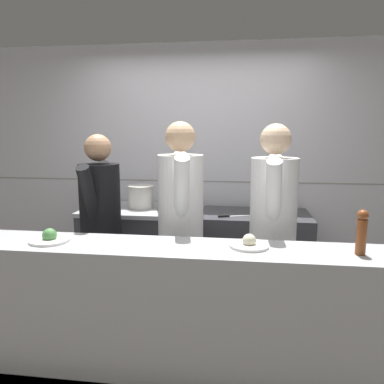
{
  "coord_description": "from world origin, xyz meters",
  "views": [
    {
      "loc": [
        0.43,
        -2.51,
        1.69
      ],
      "look_at": [
        -0.01,
        0.76,
        1.15
      ],
      "focal_mm": 35.0,
      "sensor_mm": 36.0,
      "label": 1
    }
  ],
  "objects": [
    {
      "name": "plated_dish_main",
      "position": [
        -0.84,
        -0.23,
        0.98
      ],
      "size": [
        0.27,
        0.27,
        0.09
      ],
      "color": "white",
      "rests_on": "pass_counter"
    },
    {
      "name": "pass_counter",
      "position": [
        -0.03,
        -0.22,
        0.47
      ],
      "size": [
        3.09,
        0.45,
        0.96
      ],
      "color": "#B7BABF",
      "rests_on": "ground_plane"
    },
    {
      "name": "ground_plane",
      "position": [
        0.0,
        0.0,
        0.0
      ],
      "size": [
        14.0,
        14.0,
        0.0
      ],
      "primitive_type": "plane",
      "color": "#4C4742"
    },
    {
      "name": "wall_back_tiled",
      "position": [
        0.0,
        1.53,
        1.3
      ],
      "size": [
        8.0,
        0.06,
        2.6
      ],
      "color": "silver",
      "rests_on": "ground_plane"
    },
    {
      "name": "chefs_knife",
      "position": [
        0.36,
        0.97,
        0.89
      ],
      "size": [
        0.35,
        0.16,
        0.02
      ],
      "color": "#B7BABF",
      "rests_on": "prep_counter"
    },
    {
      "name": "chef_line",
      "position": [
        0.68,
        0.35,
        0.97
      ],
      "size": [
        0.39,
        0.76,
        1.74
      ],
      "rotation": [
        0.0,
        0.0,
        -0.1
      ],
      "color": "black",
      "rests_on": "ground_plane"
    },
    {
      "name": "chef_head_cook",
      "position": [
        -0.74,
        0.43,
        0.93
      ],
      "size": [
        0.34,
        0.72,
        1.66
      ],
      "rotation": [
        0.0,
        0.0,
        -0.0
      ],
      "color": "black",
      "rests_on": "ground_plane"
    },
    {
      "name": "oven_range",
      "position": [
        -0.6,
        1.13,
        0.46
      ],
      "size": [
        1.13,
        0.71,
        0.91
      ],
      "color": "#38383D",
      "rests_on": "ground_plane"
    },
    {
      "name": "braising_pot",
      "position": [
        -0.24,
        1.11,
        1.0
      ],
      "size": [
        0.33,
        0.33,
        0.17
      ],
      "color": "#B7BABF",
      "rests_on": "oven_range"
    },
    {
      "name": "pepper_mill",
      "position": [
        1.15,
        -0.23,
        1.1
      ],
      "size": [
        0.07,
        0.07,
        0.28
      ],
      "color": "brown",
      "rests_on": "pass_counter"
    },
    {
      "name": "chef_sous",
      "position": [
        -0.04,
        0.35,
        0.98
      ],
      "size": [
        0.42,
        0.77,
        1.76
      ],
      "rotation": [
        0.0,
        0.0,
        0.2
      ],
      "color": "black",
      "rests_on": "ground_plane"
    },
    {
      "name": "stock_pot",
      "position": [
        -1.01,
        1.19,
        1.02
      ],
      "size": [
        0.26,
        0.26,
        0.21
      ],
      "color": "#B7BABF",
      "rests_on": "oven_range"
    },
    {
      "name": "prep_counter",
      "position": [
        0.57,
        1.13,
        0.44
      ],
      "size": [
        1.06,
        0.65,
        0.89
      ],
      "color": "#38383D",
      "rests_on": "ground_plane"
    },
    {
      "name": "sauce_pot",
      "position": [
        -0.58,
        1.14,
        1.03
      ],
      "size": [
        0.27,
        0.27,
        0.23
      ],
      "color": "beige",
      "rests_on": "oven_range"
    },
    {
      "name": "plated_dish_appetiser",
      "position": [
        0.49,
        -0.17,
        0.98
      ],
      "size": [
        0.25,
        0.25,
        0.09
      ],
      "color": "white",
      "rests_on": "pass_counter"
    }
  ]
}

